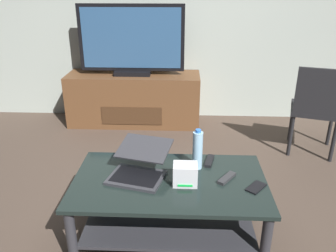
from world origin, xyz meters
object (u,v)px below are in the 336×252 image
(laptop, at_px, (140,165))
(cell_phone, at_px, (256,187))
(dining_chair, at_px, (316,106))
(router_box, at_px, (185,174))
(tv_remote, at_px, (209,161))
(water_bottle_near, at_px, (198,150))
(media_cabinet, at_px, (134,99))
(television, at_px, (132,42))
(coffee_table, at_px, (170,198))
(soundbar_remote, at_px, (227,178))

(laptop, bearing_deg, cell_phone, -10.43)
(dining_chair, bearing_deg, cell_phone, -121.21)
(router_box, bearing_deg, tv_remote, 58.85)
(laptop, relative_size, router_box, 3.23)
(router_box, xyz_separation_m, tv_remote, (0.17, 0.28, -0.06))
(cell_phone, bearing_deg, water_bottle_near, -174.15)
(laptop, bearing_deg, dining_chair, 38.36)
(media_cabinet, relative_size, router_box, 10.37)
(dining_chair, xyz_separation_m, water_bottle_near, (-1.16, -1.11, 0.08))
(television, relative_size, water_bottle_near, 4.21)
(dining_chair, relative_size, laptop, 1.86)
(router_box, bearing_deg, dining_chair, 46.67)
(coffee_table, xyz_separation_m, media_cabinet, (-0.50, 2.00, -0.01))
(television, distance_m, water_bottle_near, 1.98)
(media_cabinet, bearing_deg, router_box, -73.71)
(media_cabinet, height_order, dining_chair, dining_chair)
(coffee_table, distance_m, media_cabinet, 2.06)
(television, relative_size, cell_phone, 8.31)
(cell_phone, bearing_deg, router_box, -144.65)
(router_box, height_order, cell_phone, router_box)
(coffee_table, height_order, dining_chair, dining_chair)
(coffee_table, bearing_deg, cell_phone, -7.73)
(coffee_table, bearing_deg, tv_remote, 41.67)
(tv_remote, bearing_deg, television, 126.43)
(water_bottle_near, bearing_deg, dining_chair, 43.84)
(water_bottle_near, bearing_deg, router_box, -111.63)
(television, relative_size, laptop, 2.45)
(coffee_table, relative_size, media_cabinet, 0.79)
(laptop, bearing_deg, soundbar_remote, -4.44)
(media_cabinet, distance_m, soundbar_remote, 2.16)
(coffee_table, relative_size, tv_remote, 7.53)
(media_cabinet, relative_size, cell_phone, 10.87)
(media_cabinet, xyz_separation_m, water_bottle_near, (0.67, -1.84, 0.28))
(laptop, bearing_deg, router_box, -19.48)
(television, distance_m, router_box, 2.15)
(coffee_table, xyz_separation_m, router_box, (0.10, -0.04, 0.20))
(television, bearing_deg, water_bottle_near, -69.64)
(tv_remote, xyz_separation_m, soundbar_remote, (0.09, -0.22, 0.00))
(coffee_table, bearing_deg, laptop, 162.53)
(coffee_table, distance_m, television, 2.14)
(coffee_table, bearing_deg, television, 104.18)
(water_bottle_near, distance_m, cell_phone, 0.43)
(soundbar_remote, bearing_deg, tv_remote, 149.47)
(tv_remote, bearing_deg, media_cabinet, 126.17)
(dining_chair, xyz_separation_m, cell_phone, (-0.81, -1.34, -0.04))
(television, height_order, soundbar_remote, television)
(coffee_table, relative_size, soundbar_remote, 7.53)
(television, xyz_separation_m, cell_phone, (1.02, -2.05, -0.51))
(tv_remote, bearing_deg, soundbar_remote, -53.85)
(coffee_table, relative_size, cell_phone, 8.61)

